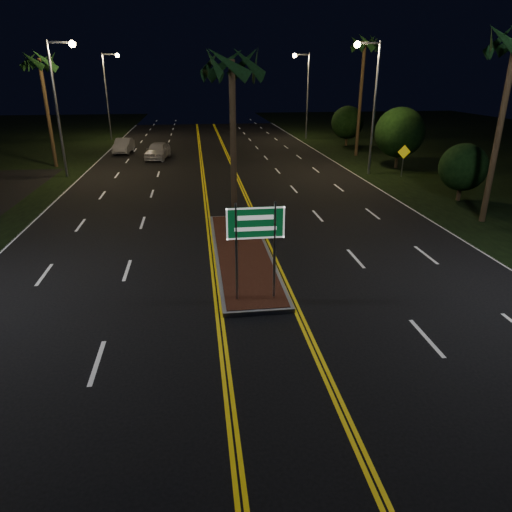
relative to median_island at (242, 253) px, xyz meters
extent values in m
plane|color=black|center=(0.00, -7.00, -0.08)|extent=(120.00, 120.00, 0.00)
cube|color=gray|center=(0.00, 0.00, -0.01)|extent=(2.25, 10.25, 0.15)
cube|color=#592819|center=(0.00, 0.00, 0.08)|extent=(2.00, 10.00, 0.02)
cylinder|color=gray|center=(-0.60, -4.20, 1.67)|extent=(0.08, 0.08, 3.20)
cylinder|color=gray|center=(0.60, -4.20, 1.67)|extent=(0.08, 0.08, 3.20)
cube|color=#07471E|center=(0.00, -4.20, 2.62)|extent=(1.80, 0.04, 1.00)
cube|color=white|center=(0.00, -4.22, 2.62)|extent=(1.80, 0.01, 1.00)
cylinder|color=gray|center=(-11.00, 17.00, 4.42)|extent=(0.18, 0.18, 9.00)
cube|color=gray|center=(-10.20, 17.00, 8.77)|extent=(1.60, 0.12, 0.12)
sphere|color=#FFCD72|center=(-9.40, 17.00, 8.67)|extent=(0.44, 0.44, 0.44)
cylinder|color=gray|center=(-11.00, 37.00, 4.42)|extent=(0.18, 0.18, 9.00)
cube|color=gray|center=(-10.20, 37.00, 8.77)|extent=(1.60, 0.12, 0.12)
sphere|color=#FFCD72|center=(-9.40, 37.00, 8.67)|extent=(0.44, 0.44, 0.44)
cylinder|color=gray|center=(11.00, 15.00, 4.42)|extent=(0.18, 0.18, 9.00)
cube|color=gray|center=(10.20, 15.00, 8.77)|extent=(1.60, 0.12, 0.12)
sphere|color=#FFCD72|center=(9.40, 15.00, 8.67)|extent=(0.44, 0.44, 0.44)
cylinder|color=gray|center=(11.00, 35.00, 4.42)|extent=(0.18, 0.18, 9.00)
cube|color=gray|center=(10.20, 35.00, 8.77)|extent=(1.60, 0.12, 0.12)
sphere|color=#FFCD72|center=(9.40, 35.00, 8.67)|extent=(0.44, 0.44, 0.44)
cylinder|color=#382819|center=(0.00, 3.50, 3.67)|extent=(0.28, 0.28, 7.50)
cylinder|color=#382819|center=(-12.80, 21.00, 3.92)|extent=(0.28, 0.28, 8.00)
cylinder|color=#382819|center=(12.50, 3.00, 4.17)|extent=(0.28, 0.28, 8.50)
cylinder|color=#382819|center=(12.80, 23.00, 4.67)|extent=(0.28, 0.28, 9.50)
cylinder|color=#382819|center=(13.50, 7.00, 0.37)|extent=(0.24, 0.24, 0.90)
sphere|color=black|center=(13.50, 7.00, 1.87)|extent=(2.70, 2.70, 2.70)
cylinder|color=#382819|center=(14.00, 17.00, 0.55)|extent=(0.24, 0.24, 1.26)
sphere|color=black|center=(14.00, 17.00, 2.65)|extent=(3.78, 3.78, 3.78)
cylinder|color=#382819|center=(13.80, 29.00, 0.46)|extent=(0.24, 0.24, 1.08)
sphere|color=black|center=(13.80, 29.00, 2.26)|extent=(3.24, 3.24, 3.24)
imported|color=silver|center=(-4.94, 23.70, 0.75)|extent=(2.92, 5.28, 1.67)
imported|color=silver|center=(-8.35, 27.54, 0.68)|extent=(2.26, 4.68, 1.52)
cylinder|color=gray|center=(13.00, 13.73, 0.89)|extent=(0.07, 0.07, 1.96)
cube|color=yellow|center=(13.00, 13.71, 1.70)|extent=(0.94, 0.04, 0.94)
camera|label=1|loc=(-1.73, -17.36, 6.85)|focal=32.00mm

